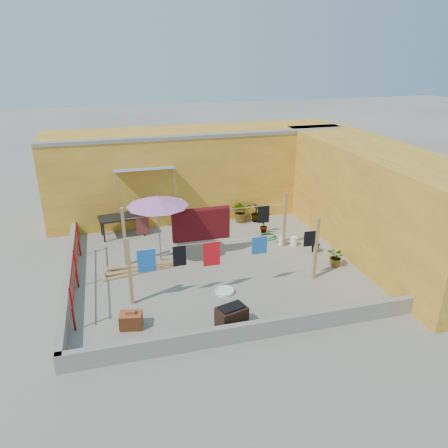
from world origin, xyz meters
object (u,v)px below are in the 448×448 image
(patio_umbrella, at_px, (157,201))
(water_jug_b, at_px, (282,241))
(outdoor_table, at_px, (122,218))
(water_jug_a, at_px, (294,241))
(green_hose, at_px, (268,236))
(plant_back_a, at_px, (241,211))
(white_basin, at_px, (225,291))
(brazier, at_px, (232,318))
(brick_stack, at_px, (131,320))

(patio_umbrella, height_order, water_jug_b, patio_umbrella)
(patio_umbrella, xyz_separation_m, water_jug_b, (3.99, 0.21, -1.79))
(outdoor_table, xyz_separation_m, water_jug_a, (5.32, -2.30, -0.49))
(green_hose, bearing_deg, plant_back_a, 105.00)
(patio_umbrella, distance_m, water_jug_a, 4.68)
(white_basin, distance_m, green_hose, 3.90)
(water_jug_b, height_order, green_hose, water_jug_b)
(outdoor_table, xyz_separation_m, water_jug_b, (4.97, -2.12, -0.50))
(brazier, distance_m, water_jug_a, 4.99)
(white_basin, distance_m, water_jug_a, 3.72)
(patio_umbrella, xyz_separation_m, outdoor_table, (-0.99, 2.33, -1.28))
(outdoor_table, xyz_separation_m, brazier, (2.10, -6.12, -0.35))
(outdoor_table, xyz_separation_m, brick_stack, (-0.12, -5.46, -0.45))
(white_basin, bearing_deg, green_hose, 52.39)
(brazier, relative_size, white_basin, 1.48)
(outdoor_table, distance_m, white_basin, 5.17)
(water_jug_a, xyz_separation_m, water_jug_b, (-0.35, 0.18, -0.01))
(brick_stack, height_order, plant_back_a, plant_back_a)
(water_jug_b, bearing_deg, green_hose, 109.29)
(water_jug_b, relative_size, plant_back_a, 0.38)
(green_hose, bearing_deg, water_jug_a, -55.39)
(water_jug_a, bearing_deg, brazier, -130.18)
(green_hose, bearing_deg, outdoor_table, 162.83)
(brazier, relative_size, water_jug_b, 2.40)
(brazier, xyz_separation_m, water_jug_b, (2.87, 4.00, -0.15))
(white_basin, bearing_deg, water_jug_b, 42.98)
(brick_stack, relative_size, plant_back_a, 0.67)
(water_jug_a, bearing_deg, patio_umbrella, -179.67)
(water_jug_a, bearing_deg, brick_stack, -149.89)
(outdoor_table, distance_m, brick_stack, 5.48)
(water_jug_a, distance_m, water_jug_b, 0.39)
(plant_back_a, bearing_deg, brazier, -109.34)
(water_jug_b, bearing_deg, brick_stack, -146.77)
(plant_back_a, bearing_deg, brick_stack, -128.18)
(brazier, distance_m, plant_back_a, 6.66)
(white_basin, height_order, green_hose, white_basin)
(water_jug_b, distance_m, plant_back_a, 2.40)
(green_hose, bearing_deg, brazier, -119.61)
(brazier, relative_size, plant_back_a, 0.90)
(patio_umbrella, xyz_separation_m, plant_back_a, (3.32, 2.50, -1.50))
(brick_stack, height_order, brazier, brazier)
(brick_stack, xyz_separation_m, water_jug_b, (5.09, 3.33, -0.05))
(green_hose, height_order, plant_back_a, plant_back_a)
(patio_umbrella, bearing_deg, water_jug_a, 0.33)
(white_basin, height_order, water_jug_b, water_jug_b)
(water_jug_b, bearing_deg, outdoor_table, 156.88)
(white_basin, bearing_deg, brazier, -99.58)
(outdoor_table, bearing_deg, water_jug_a, -23.41)
(brick_stack, relative_size, brazier, 0.74)
(brick_stack, distance_m, white_basin, 2.64)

